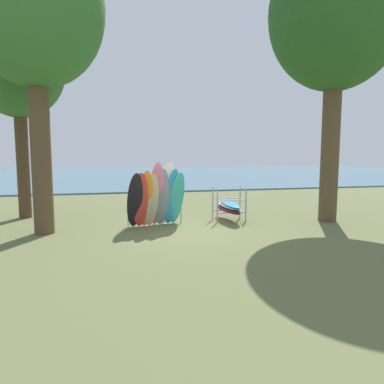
{
  "coord_description": "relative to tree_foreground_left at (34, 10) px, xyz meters",
  "views": [
    {
      "loc": [
        -2.09,
        -11.11,
        2.53
      ],
      "look_at": [
        0.78,
        1.24,
        1.1
      ],
      "focal_mm": 32.67,
      "sensor_mm": 36.0,
      "label": 1
    }
  ],
  "objects": [
    {
      "name": "leaning_board_pile",
      "position": [
        3.57,
        0.17,
        -5.72
      ],
      "size": [
        2.1,
        1.22,
        2.24
      ],
      "color": "black",
      "rests_on": "ground"
    },
    {
      "name": "board_storage_rack",
      "position": [
        6.34,
        0.66,
        -6.19
      ],
      "size": [
        1.15,
        2.13,
        1.25
      ],
      "color": "#9EA0A5",
      "rests_on": "ground"
    },
    {
      "name": "tree_mid_behind",
      "position": [
        -1.22,
        3.05,
        -0.97
      ],
      "size": [
        3.44,
        3.44,
        7.8
      ],
      "color": "#4C3823",
      "rests_on": "ground"
    },
    {
      "name": "tree_foreground_right",
      "position": [
        9.91,
        -0.21,
        0.6
      ],
      "size": [
        4.67,
        4.67,
        10.1
      ],
      "color": "brown",
      "rests_on": "ground"
    },
    {
      "name": "lake_water",
      "position": [
        4.18,
        28.36,
        -6.67
      ],
      "size": [
        80.0,
        36.0,
        0.1
      ],
      "primitive_type": "cube",
      "color": "#477084",
      "rests_on": "ground"
    },
    {
      "name": "tree_foreground_left",
      "position": [
        0.0,
        0.0,
        0.0
      ],
      "size": [
        4.1,
        4.1,
        9.18
      ],
      "color": "brown",
      "rests_on": "ground"
    },
    {
      "name": "ground_plane",
      "position": [
        4.18,
        -0.46,
        -6.72
      ],
      "size": [
        80.0,
        80.0,
        0.0
      ],
      "primitive_type": "plane",
      "color": "#60663D"
    }
  ]
}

